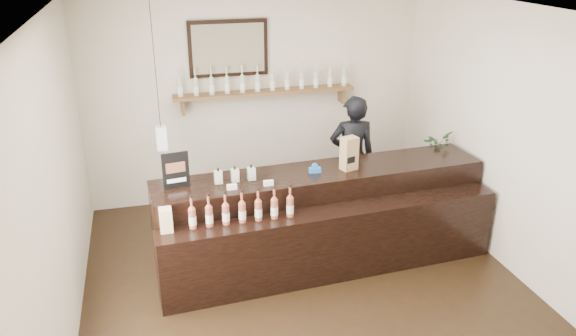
# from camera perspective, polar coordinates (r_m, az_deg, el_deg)

# --- Properties ---
(ground) EXTENTS (5.00, 5.00, 0.00)m
(ground) POSITION_cam_1_polar(r_m,az_deg,el_deg) (5.95, 2.06, -12.34)
(ground) COLOR black
(ground) RESTS_ON ground
(room_shell) EXTENTS (5.00, 5.00, 5.00)m
(room_shell) POSITION_cam_1_polar(r_m,az_deg,el_deg) (5.17, 2.32, 3.35)
(room_shell) COLOR beige
(room_shell) RESTS_ON ground
(back_wall_decor) EXTENTS (2.66, 0.96, 1.69)m
(back_wall_decor) POSITION_cam_1_polar(r_m,az_deg,el_deg) (7.35, -4.29, 9.49)
(back_wall_decor) COLOR brown
(back_wall_decor) RESTS_ON ground
(counter) EXTENTS (3.72, 1.19, 1.20)m
(counter) POSITION_cam_1_polar(r_m,az_deg,el_deg) (6.25, 3.65, -5.36)
(counter) COLOR black
(counter) RESTS_ON ground
(promo_sign) EXTENTS (0.27, 0.06, 0.38)m
(promo_sign) POSITION_cam_1_polar(r_m,az_deg,el_deg) (5.76, -11.34, -0.22)
(promo_sign) COLOR black
(promo_sign) RESTS_ON counter
(paper_bag) EXTENTS (0.20, 0.17, 0.37)m
(paper_bag) POSITION_cam_1_polar(r_m,az_deg,el_deg) (6.13, 6.23, 1.48)
(paper_bag) COLOR #9D7D4C
(paper_bag) RESTS_ON counter
(tape_dispenser) EXTENTS (0.13, 0.06, 0.11)m
(tape_dispenser) POSITION_cam_1_polar(r_m,az_deg,el_deg) (6.06, 2.75, -0.11)
(tape_dispenser) COLOR blue
(tape_dispenser) RESTS_ON counter
(side_cabinet) EXTENTS (0.55, 0.65, 0.80)m
(side_cabinet) POSITION_cam_1_polar(r_m,az_deg,el_deg) (7.41, 14.41, -2.12)
(side_cabinet) COLOR brown
(side_cabinet) RESTS_ON ground
(potted_plant) EXTENTS (0.45, 0.43, 0.38)m
(potted_plant) POSITION_cam_1_polar(r_m,az_deg,el_deg) (7.19, 14.86, 2.19)
(potted_plant) COLOR #265F2E
(potted_plant) RESTS_ON side_cabinet
(shopkeeper) EXTENTS (0.71, 0.51, 1.81)m
(shopkeeper) POSITION_cam_1_polar(r_m,az_deg,el_deg) (7.15, 6.53, 1.91)
(shopkeeper) COLOR black
(shopkeeper) RESTS_ON ground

